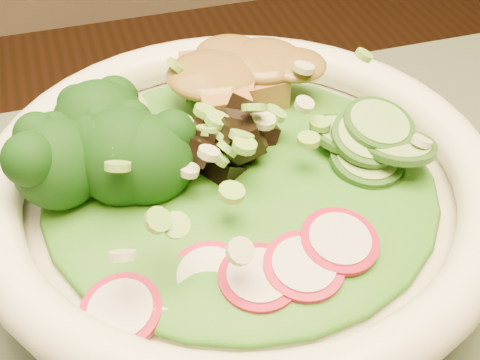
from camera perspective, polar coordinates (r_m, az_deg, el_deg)
name	(u,v)px	position (r m, az deg, el deg)	size (l,w,h in m)	color
salad_bowl	(240,207)	(0.41, 0.00, -2.30)	(0.31, 0.31, 0.08)	white
lettuce_bed	(240,179)	(0.39, 0.00, 0.11)	(0.23, 0.23, 0.03)	#195C13
broccoli_florets	(114,161)	(0.38, -10.72, 1.60)	(0.09, 0.08, 0.05)	black
radish_slices	(256,270)	(0.33, 1.36, -7.65)	(0.13, 0.05, 0.02)	#A40C30
cucumber_slices	(368,156)	(0.39, 10.90, 1.99)	(0.08, 0.08, 0.04)	#91C36C
mushroom_heap	(239,142)	(0.39, -0.12, 3.29)	(0.08, 0.08, 0.05)	black
tofu_cubes	(236,90)	(0.44, -0.31, 7.67)	(0.10, 0.07, 0.04)	#9A6233
peanut_sauce	(236,71)	(0.43, -0.32, 9.31)	(0.08, 0.06, 0.02)	brown
scallion_garnish	(240,141)	(0.37, 0.00, 3.37)	(0.22, 0.22, 0.03)	#76B43F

